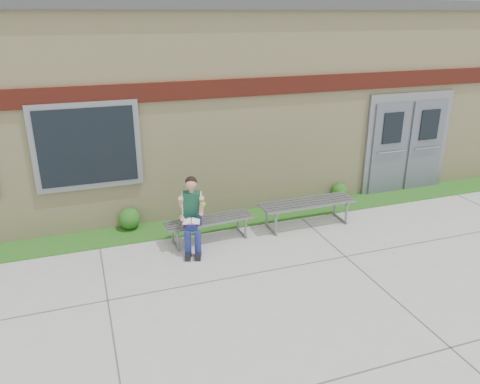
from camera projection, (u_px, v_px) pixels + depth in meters
name	position (u px, v px, depth m)	size (l,w,h in m)	color
ground	(307.00, 282.00, 7.35)	(80.00, 80.00, 0.00)	#9E9E99
grass_strip	(249.00, 217.00, 9.63)	(16.00, 0.80, 0.02)	#285516
school_building	(204.00, 90.00, 11.87)	(16.20, 6.22, 4.20)	beige
bench_left	(209.00, 224.00, 8.58)	(1.65, 0.56, 0.42)	slate
bench_right	(307.00, 207.00, 9.17)	(1.92, 0.55, 0.50)	slate
girl	(192.00, 213.00, 8.17)	(0.53, 0.84, 1.30)	navy
shrub_mid	(130.00, 219.00, 9.04)	(0.42, 0.42, 0.42)	#285516
shrub_east	(340.00, 191.00, 10.48)	(0.37, 0.37, 0.37)	#285516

